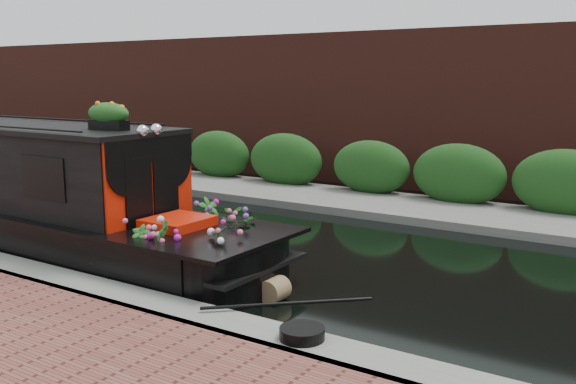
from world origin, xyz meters
The scene contains 7 objects.
ground centered at (0.00, 0.00, 0.00)m, with size 80.00×80.00×0.00m, color black.
near_bank_coping centered at (0.00, -3.30, 0.00)m, with size 40.00×0.60×0.50m, color slate.
far_bank_path centered at (0.00, 4.20, 0.00)m, with size 40.00×2.40×0.34m, color slate.
far_hedge centered at (0.00, 5.10, 0.00)m, with size 40.00×1.10×2.80m, color #1A4316.
far_brick_wall centered at (0.00, 7.20, 0.00)m, with size 40.00×1.00×8.00m, color #4A2019.
rope_fender centered at (2.24, -1.94, 0.15)m, with size 0.31×0.31×0.33m, color olive.
coiled_mooring_rope centered at (3.48, -3.26, 0.31)m, with size 0.46×0.46×0.12m, color black.
Camera 1 is at (6.67, -8.39, 2.83)m, focal length 40.00 mm.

